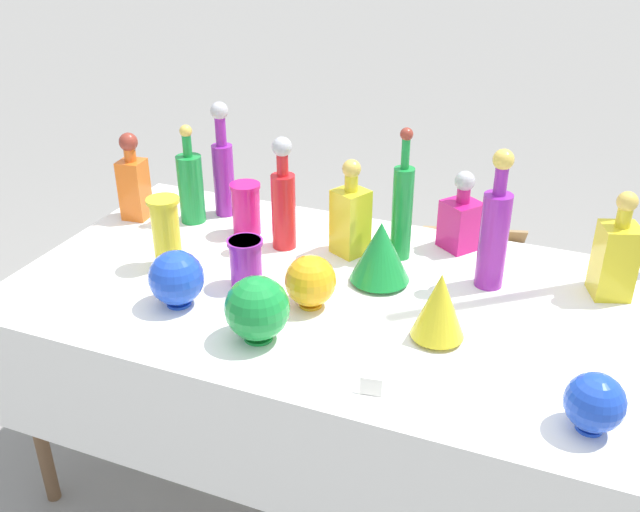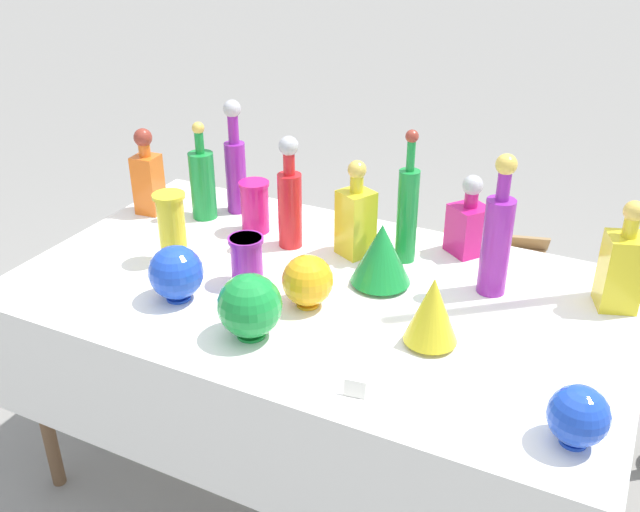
% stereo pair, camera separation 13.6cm
% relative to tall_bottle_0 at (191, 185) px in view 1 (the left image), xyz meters
% --- Properties ---
extents(ground_plane, '(40.00, 40.00, 0.00)m').
position_rel_tall_bottle_0_xyz_m(ground_plane, '(0.58, -0.26, -0.89)').
color(ground_plane, gray).
extents(display_table, '(1.77, 1.02, 0.76)m').
position_rel_tall_bottle_0_xyz_m(display_table, '(0.58, -0.30, -0.19)').
color(display_table, white).
rests_on(display_table, ground).
extents(tall_bottle_0, '(0.09, 0.09, 0.34)m').
position_rel_tall_bottle_0_xyz_m(tall_bottle_0, '(0.00, 0.00, 0.00)').
color(tall_bottle_0, '#198C38').
rests_on(tall_bottle_0, display_table).
extents(tall_bottle_1, '(0.07, 0.07, 0.40)m').
position_rel_tall_bottle_0_xyz_m(tall_bottle_1, '(0.08, 0.10, 0.04)').
color(tall_bottle_1, purple).
rests_on(tall_bottle_1, display_table).
extents(tall_bottle_2, '(0.06, 0.06, 0.42)m').
position_rel_tall_bottle_0_xyz_m(tall_bottle_2, '(0.74, 0.01, 0.04)').
color(tall_bottle_2, '#198C38').
rests_on(tall_bottle_2, display_table).
extents(tall_bottle_3, '(0.08, 0.08, 0.37)m').
position_rel_tall_bottle_0_xyz_m(tall_bottle_3, '(0.38, -0.06, 0.03)').
color(tall_bottle_3, red).
rests_on(tall_bottle_3, display_table).
extents(tall_bottle_4, '(0.08, 0.08, 0.42)m').
position_rel_tall_bottle_0_xyz_m(tall_bottle_4, '(1.03, -0.07, 0.04)').
color(tall_bottle_4, purple).
rests_on(tall_bottle_4, display_table).
extents(square_decanter_0, '(0.13, 0.13, 0.31)m').
position_rel_tall_bottle_0_xyz_m(square_decanter_0, '(0.59, -0.02, -0.00)').
color(square_decanter_0, yellow).
rests_on(square_decanter_0, display_table).
extents(square_decanter_1, '(0.09, 0.09, 0.31)m').
position_rel_tall_bottle_0_xyz_m(square_decanter_1, '(-0.20, -0.05, 0.00)').
color(square_decanter_1, orange).
rests_on(square_decanter_1, display_table).
extents(square_decanter_2, '(0.13, 0.13, 0.32)m').
position_rel_tall_bottle_0_xyz_m(square_decanter_2, '(1.36, 0.01, -0.01)').
color(square_decanter_2, yellow).
rests_on(square_decanter_2, display_table).
extents(square_decanter_3, '(0.15, 0.15, 0.26)m').
position_rel_tall_bottle_0_xyz_m(square_decanter_3, '(0.90, 0.14, -0.03)').
color(square_decanter_3, '#C61972').
rests_on(square_decanter_3, display_table).
extents(slender_vase_0, '(0.10, 0.10, 0.22)m').
position_rel_tall_bottle_0_xyz_m(slender_vase_0, '(0.10, -0.31, -0.01)').
color(slender_vase_0, yellow).
rests_on(slender_vase_0, display_table).
extents(slender_vase_1, '(0.10, 0.10, 0.18)m').
position_rel_tall_bottle_0_xyz_m(slender_vase_1, '(0.22, -0.02, -0.04)').
color(slender_vase_1, '#C61972').
rests_on(slender_vase_1, display_table).
extents(slender_vase_2, '(0.10, 0.10, 0.15)m').
position_rel_tall_bottle_0_xyz_m(slender_vase_2, '(0.38, -0.33, -0.05)').
color(slender_vase_2, purple).
rests_on(slender_vase_2, display_table).
extents(fluted_vase_0, '(0.14, 0.14, 0.19)m').
position_rel_tall_bottle_0_xyz_m(fluted_vase_0, '(0.96, -0.39, -0.03)').
color(fluted_vase_0, yellow).
rests_on(fluted_vase_0, display_table).
extents(fluted_vase_1, '(0.18, 0.18, 0.19)m').
position_rel_tall_bottle_0_xyz_m(fluted_vase_1, '(0.73, -0.17, -0.03)').
color(fluted_vase_1, '#198C38').
rests_on(fluted_vase_1, display_table).
extents(round_bowl_0, '(0.17, 0.17, 0.18)m').
position_rel_tall_bottle_0_xyz_m(round_bowl_0, '(0.53, -0.57, -0.04)').
color(round_bowl_0, '#198C38').
rests_on(round_bowl_0, display_table).
extents(round_bowl_1, '(0.13, 0.13, 0.14)m').
position_rel_tall_bottle_0_xyz_m(round_bowl_1, '(1.35, -0.61, -0.06)').
color(round_bowl_1, blue).
rests_on(round_bowl_1, display_table).
extents(round_bowl_2, '(0.15, 0.15, 0.16)m').
position_rel_tall_bottle_0_xyz_m(round_bowl_2, '(0.25, -0.50, -0.05)').
color(round_bowl_2, blue).
rests_on(round_bowl_2, display_table).
extents(round_bowl_3, '(0.14, 0.14, 0.15)m').
position_rel_tall_bottle_0_xyz_m(round_bowl_3, '(0.59, -0.37, -0.05)').
color(round_bowl_3, orange).
rests_on(round_bowl_3, display_table).
extents(price_tag_left, '(0.05, 0.02, 0.04)m').
position_rel_tall_bottle_0_xyz_m(price_tag_left, '(0.87, -0.67, -0.11)').
color(price_tag_left, white).
rests_on(price_tag_left, display_table).
extents(cardboard_box_behind_left, '(0.48, 0.37, 0.42)m').
position_rel_tall_bottle_0_xyz_m(cardboard_box_behind_left, '(0.14, 0.60, -0.72)').
color(cardboard_box_behind_left, tan).
rests_on(cardboard_box_behind_left, ground).
extents(cardboard_box_behind_right, '(0.62, 0.55, 0.40)m').
position_rel_tall_bottle_0_xyz_m(cardboard_box_behind_right, '(0.81, 0.97, -0.73)').
color(cardboard_box_behind_right, tan).
rests_on(cardboard_box_behind_right, ground).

